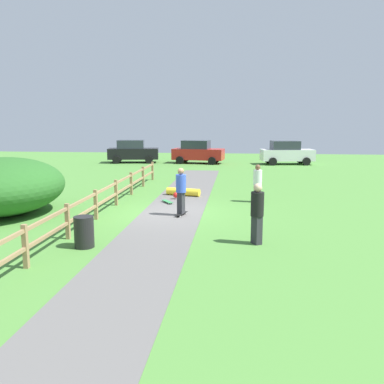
# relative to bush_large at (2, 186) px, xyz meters

# --- Properties ---
(ground_plane) EXTENTS (60.00, 60.00, 0.00)m
(ground_plane) POSITION_rel_bush_large_xyz_m (6.46, 0.80, -1.09)
(ground_plane) COLOR #4C8438
(asphalt_path) EXTENTS (2.40, 28.00, 0.02)m
(asphalt_path) POSITION_rel_bush_large_xyz_m (6.46, 0.80, -1.08)
(asphalt_path) COLOR #605E5B
(asphalt_path) RESTS_ON ground_plane
(wooden_fence) EXTENTS (0.12, 18.12, 1.10)m
(wooden_fence) POSITION_rel_bush_large_xyz_m (3.86, 0.80, -0.42)
(wooden_fence) COLOR #997A51
(wooden_fence) RESTS_ON ground_plane
(bush_large) EXTENTS (4.52, 5.43, 2.18)m
(bush_large) POSITION_rel_bush_large_xyz_m (0.00, 0.00, 0.00)
(bush_large) COLOR #286023
(bush_large) RESTS_ON ground_plane
(trash_bin) EXTENTS (0.56, 0.56, 0.90)m
(trash_bin) POSITION_rel_bush_large_xyz_m (4.66, -3.83, -0.64)
(trash_bin) COLOR black
(trash_bin) RESTS_ON ground_plane
(skater_riding) EXTENTS (0.47, 0.82, 1.80)m
(skater_riding) POSITION_rel_bush_large_xyz_m (6.87, 0.40, -0.06)
(skater_riding) COLOR black
(skater_riding) RESTS_ON asphalt_path
(skater_fallen) EXTENTS (1.68, 1.41, 0.36)m
(skater_fallen) POSITION_rel_bush_large_xyz_m (6.39, 4.53, -0.89)
(skater_fallen) COLOR yellow
(skater_fallen) RESTS_ON asphalt_path
(skateboard_loose) EXTENTS (0.61, 0.77, 0.08)m
(skateboard_loose) POSITION_rel_bush_large_xyz_m (5.95, 2.73, -1.00)
(skateboard_loose) COLOR #338C4C
(skateboard_loose) RESTS_ON asphalt_path
(bystander_black) EXTENTS (0.52, 0.52, 1.80)m
(bystander_black) POSITION_rel_bush_large_xyz_m (9.56, -2.95, -0.10)
(bystander_black) COLOR #2D2D33
(bystander_black) RESTS_ON ground_plane
(bystander_white) EXTENTS (0.50, 0.50, 1.67)m
(bystander_white) POSITION_rel_bush_large_xyz_m (9.85, 3.45, -0.18)
(bystander_white) COLOR #2D2D33
(bystander_white) RESTS_ON ground_plane
(parked_car_white) EXTENTS (4.39, 2.42, 1.92)m
(parked_car_white) POSITION_rel_bush_large_xyz_m (12.93, 19.89, -0.13)
(parked_car_white) COLOR silver
(parked_car_white) RESTS_ON ground_plane
(parked_car_black) EXTENTS (4.42, 2.52, 1.92)m
(parked_car_black) POSITION_rel_bush_large_xyz_m (0.10, 19.89, -0.13)
(parked_car_black) COLOR black
(parked_car_black) RESTS_ON ground_plane
(parked_car_red) EXTENTS (4.39, 2.43, 1.92)m
(parked_car_red) POSITION_rel_bush_large_xyz_m (5.64, 19.91, -0.13)
(parked_car_red) COLOR red
(parked_car_red) RESTS_ON ground_plane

